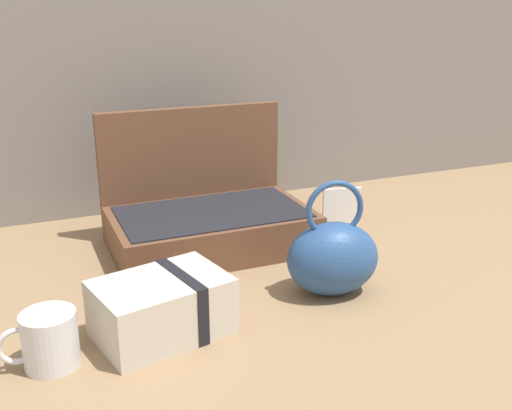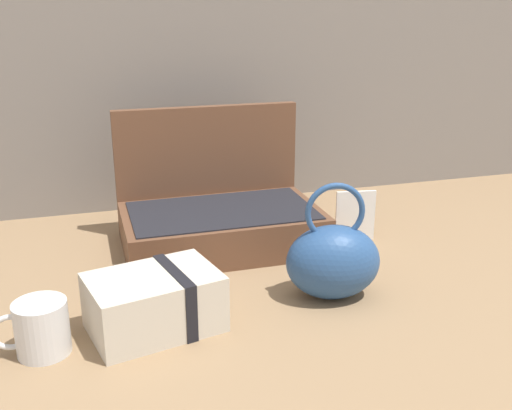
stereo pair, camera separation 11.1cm
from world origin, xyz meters
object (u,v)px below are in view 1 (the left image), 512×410
(teal_pouch_handbag, at_px, (333,257))
(coffee_mug, at_px, (49,340))
(open_suitcase, at_px, (207,216))
(info_card_left, at_px, (341,212))
(cream_toiletry_bag, at_px, (164,307))

(teal_pouch_handbag, bearing_deg, coffee_mug, -174.91)
(open_suitcase, distance_m, teal_pouch_handbag, 0.36)
(teal_pouch_handbag, height_order, coffee_mug, teal_pouch_handbag)
(coffee_mug, bearing_deg, info_card_left, 23.26)
(open_suitcase, height_order, coffee_mug, open_suitcase)
(open_suitcase, bearing_deg, cream_toiletry_bag, -118.96)
(open_suitcase, relative_size, info_card_left, 3.66)
(info_card_left, bearing_deg, teal_pouch_handbag, -114.65)
(cream_toiletry_bag, height_order, info_card_left, info_card_left)
(open_suitcase, xyz_separation_m, info_card_left, (0.31, -0.08, -0.01))
(open_suitcase, height_order, info_card_left, open_suitcase)
(open_suitcase, relative_size, cream_toiletry_bag, 1.83)
(open_suitcase, distance_m, cream_toiletry_bag, 0.40)
(cream_toiletry_bag, relative_size, coffee_mug, 2.00)
(cream_toiletry_bag, bearing_deg, coffee_mug, -172.61)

